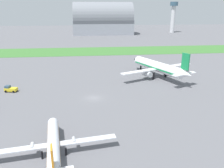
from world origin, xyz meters
name	(u,v)px	position (x,y,z in m)	size (l,w,h in m)	color
ground_plane	(93,98)	(0.00, 0.00, 0.00)	(600.00, 600.00, 0.00)	slate
grass_taxiway_strip	(90,51)	(0.00, 74.96, 0.04)	(360.00, 28.00, 0.08)	#3D7533
airplane_foreground_turboprop	(53,143)	(-7.59, -25.79, 2.43)	(22.14, 19.02, 6.65)	silver
airplane_midfield_jet	(158,67)	(24.41, 17.78, 4.01)	(29.71, 29.55, 11.13)	white
pushback_tug_near_gate	(10,89)	(-25.23, 7.90, 0.91)	(3.90, 2.68, 1.95)	yellow
hangar_distant	(103,20)	(14.69, 169.22, 13.58)	(58.10, 28.05, 30.65)	#9399A3
control_tower	(173,14)	(89.49, 178.17, 18.69)	(8.00, 8.00, 31.18)	silver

